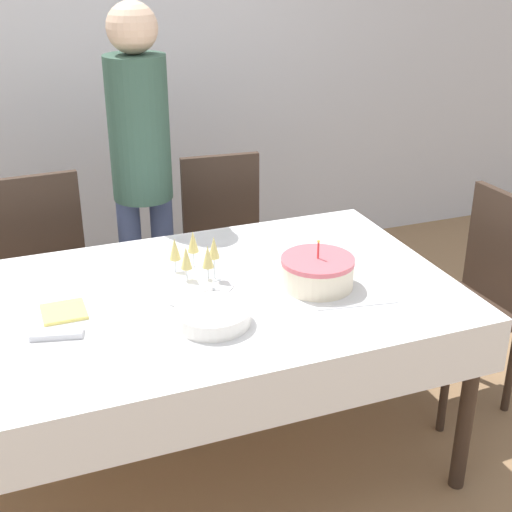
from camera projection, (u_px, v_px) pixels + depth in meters
ground_plane at (197, 460)px, 2.93m from camera, size 12.00×12.00×0.00m
wall_back at (89, 55)px, 4.04m from camera, size 8.00×0.05×2.70m
dining_table at (191, 319)px, 2.66m from camera, size 1.97×1.15×0.77m
dining_chair_far_left at (47, 271)px, 3.33m from camera, size 0.44×0.44×0.98m
dining_chair_far_right at (227, 244)px, 3.62m from camera, size 0.46×0.46×0.98m
dining_chair_right_end at (476, 291)px, 3.14m from camera, size 0.44×0.44×0.98m
birthday_cake at (317, 272)px, 2.66m from camera, size 0.28×0.28×0.19m
champagne_tray at (195, 264)px, 2.67m from camera, size 0.29×0.29×0.18m
plate_stack_main at (212, 316)px, 2.41m from camera, size 0.26×0.26×0.06m
plate_stack_dessert at (186, 289)px, 2.61m from camera, size 0.20×0.20×0.05m
cake_knife at (357, 305)px, 2.54m from camera, size 0.30×0.07×0.00m
fork_pile at (57, 333)px, 2.35m from camera, size 0.18×0.10×0.02m
napkin_pile at (64, 312)px, 2.49m from camera, size 0.15×0.15×0.01m
person_standing at (141, 154)px, 3.30m from camera, size 0.28×0.28×1.72m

